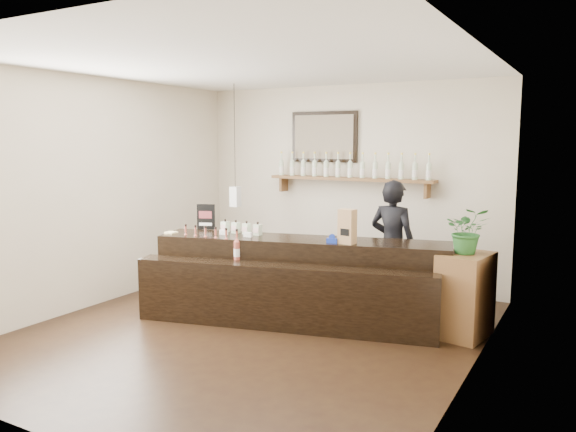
% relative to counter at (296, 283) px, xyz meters
% --- Properties ---
extents(ground, '(5.00, 5.00, 0.00)m').
position_rel_counter_xyz_m(ground, '(-0.22, -0.58, -0.44)').
color(ground, black).
rests_on(ground, ground).
extents(room_shell, '(5.00, 5.00, 5.00)m').
position_rel_counter_xyz_m(room_shell, '(-0.22, -0.58, 1.27)').
color(room_shell, beige).
rests_on(room_shell, ground).
extents(back_wall_decor, '(2.66, 0.96, 1.69)m').
position_rel_counter_xyz_m(back_wall_decor, '(-0.36, 1.80, 1.32)').
color(back_wall_decor, brown).
rests_on(back_wall_decor, ground).
extents(counter, '(3.36, 1.65, 1.08)m').
position_rel_counter_xyz_m(counter, '(0.00, 0.00, 0.00)').
color(counter, black).
rests_on(counter, ground).
extents(promo_sign, '(0.22, 0.10, 0.32)m').
position_rel_counter_xyz_m(promo_sign, '(-1.34, 0.11, 0.65)').
color(promo_sign, black).
rests_on(promo_sign, counter).
extents(paper_bag, '(0.19, 0.15, 0.37)m').
position_rel_counter_xyz_m(paper_bag, '(0.59, 0.09, 0.68)').
color(paper_bag, '#A57E4F').
rests_on(paper_bag, counter).
extents(tape_dispenser, '(0.12, 0.07, 0.10)m').
position_rel_counter_xyz_m(tape_dispenser, '(0.43, 0.03, 0.53)').
color(tape_dispenser, '#172FA1').
rests_on(tape_dispenser, counter).
extents(side_cabinet, '(0.54, 0.67, 0.88)m').
position_rel_counter_xyz_m(side_cabinet, '(1.78, 0.41, 0.00)').
color(side_cabinet, brown).
rests_on(side_cabinet, ground).
extents(potted_plant, '(0.52, 0.48, 0.48)m').
position_rel_counter_xyz_m(potted_plant, '(1.78, 0.41, 0.68)').
color(potted_plant, '#265F26').
rests_on(potted_plant, side_cabinet).
extents(shopkeeper, '(0.69, 0.50, 1.78)m').
position_rel_counter_xyz_m(shopkeeper, '(0.80, 0.97, 0.45)').
color(shopkeeper, black).
rests_on(shopkeeper, ground).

